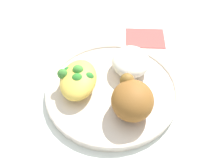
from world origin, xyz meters
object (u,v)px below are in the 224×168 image
object	(u,v)px
roasted_chicken	(132,99)
rice_pile	(131,61)
plate	(112,90)
napkin	(145,38)
mac_cheese_with_broccoli	(78,78)

from	to	relation	value
roasted_chicken	rice_pile	size ratio (longest dim) A/B	1.02
plate	napkin	distance (m)	0.21
plate	rice_pile	xyz separation A→B (m)	(0.06, -0.04, 0.03)
mac_cheese_with_broccoli	roasted_chicken	bearing A→B (deg)	-116.30
napkin	roasted_chicken	bearing A→B (deg)	172.23
roasted_chicken	napkin	distance (m)	0.25
plate	mac_cheese_with_broccoli	bearing A→B (deg)	88.56
roasted_chicken	rice_pile	distance (m)	0.11
plate	mac_cheese_with_broccoli	xyz separation A→B (m)	(0.00, 0.07, 0.03)
napkin	mac_cheese_with_broccoli	bearing A→B (deg)	142.47
rice_pile	napkin	xyz separation A→B (m)	(0.13, -0.04, -0.04)
mac_cheese_with_broccoli	napkin	size ratio (longest dim) A/B	1.08
rice_pile	mac_cheese_with_broccoli	size ratio (longest dim) A/B	0.86
roasted_chicken	mac_cheese_with_broccoli	xyz separation A→B (m)	(0.06, 0.11, -0.01)
mac_cheese_with_broccoli	rice_pile	bearing A→B (deg)	-61.99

